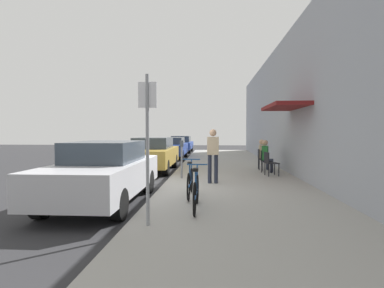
# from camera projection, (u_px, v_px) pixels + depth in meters

# --- Properties ---
(ground_plane) EXTENTS (60.00, 60.00, 0.00)m
(ground_plane) POSITION_uv_depth(u_px,v_px,m) (162.00, 189.00, 9.15)
(ground_plane) COLOR #2D2D30
(sidewalk_slab) EXTENTS (4.50, 32.00, 0.12)m
(sidewalk_slab) POSITION_uv_depth(u_px,v_px,m) (233.00, 178.00, 11.00)
(sidewalk_slab) COLOR #9E9B93
(sidewalk_slab) RESTS_ON ground_plane
(building_facade) EXTENTS (1.40, 32.00, 5.71)m
(building_facade) POSITION_uv_depth(u_px,v_px,m) (301.00, 100.00, 10.72)
(building_facade) COLOR #999EA8
(building_facade) RESTS_ON ground_plane
(parked_car_0) EXTENTS (1.80, 4.40, 1.50)m
(parked_car_0) POSITION_uv_depth(u_px,v_px,m) (104.00, 172.00, 7.35)
(parked_car_0) COLOR #B7B7BC
(parked_car_0) RESTS_ON ground_plane
(parked_car_1) EXTENTS (1.80, 4.40, 1.48)m
(parked_car_1) POSITION_uv_depth(u_px,v_px,m) (153.00, 154.00, 13.36)
(parked_car_1) COLOR #A58433
(parked_car_1) RESTS_ON ground_plane
(parked_car_2) EXTENTS (1.80, 4.40, 1.38)m
(parked_car_2) POSITION_uv_depth(u_px,v_px,m) (172.00, 148.00, 19.49)
(parked_car_2) COLOR navy
(parked_car_2) RESTS_ON ground_plane
(parked_car_3) EXTENTS (1.80, 4.40, 1.38)m
(parked_car_3) POSITION_uv_depth(u_px,v_px,m) (181.00, 144.00, 25.48)
(parked_car_3) COLOR navy
(parked_car_3) RESTS_ON ground_plane
(parking_meter) EXTENTS (0.12, 0.10, 1.32)m
(parking_meter) POSITION_uv_depth(u_px,v_px,m) (182.00, 156.00, 10.55)
(parking_meter) COLOR slate
(parking_meter) RESTS_ON sidewalk_slab
(street_sign) EXTENTS (0.32, 0.06, 2.60)m
(street_sign) POSITION_uv_depth(u_px,v_px,m) (147.00, 138.00, 5.20)
(street_sign) COLOR gray
(street_sign) RESTS_ON sidewalk_slab
(bicycle_0) EXTENTS (0.46, 1.71, 0.90)m
(bicycle_0) POSITION_uv_depth(u_px,v_px,m) (196.00, 192.00, 6.32)
(bicycle_0) COLOR black
(bicycle_0) RESTS_ON sidewalk_slab
(bicycle_1) EXTENTS (0.46, 1.71, 0.90)m
(bicycle_1) POSITION_uv_depth(u_px,v_px,m) (190.00, 182.00, 7.58)
(bicycle_1) COLOR black
(bicycle_1) RESTS_ON sidewalk_slab
(cafe_chair_0) EXTENTS (0.52, 0.52, 0.87)m
(cafe_chair_0) POSITION_uv_depth(u_px,v_px,m) (270.00, 162.00, 11.14)
(cafe_chair_0) COLOR black
(cafe_chair_0) RESTS_ON sidewalk_slab
(cafe_chair_1) EXTENTS (0.55, 0.55, 0.87)m
(cafe_chair_1) POSITION_uv_depth(u_px,v_px,m) (265.00, 160.00, 12.15)
(cafe_chair_1) COLOR black
(cafe_chair_1) RESTS_ON sidewalk_slab
(seated_patron_1) EXTENTS (0.50, 0.46, 1.29)m
(seated_patron_1) POSITION_uv_depth(u_px,v_px,m) (267.00, 155.00, 12.13)
(seated_patron_1) COLOR #232838
(seated_patron_1) RESTS_ON sidewalk_slab
(cafe_chair_2) EXTENTS (0.47, 0.47, 0.87)m
(cafe_chair_2) POSITION_uv_depth(u_px,v_px,m) (261.00, 158.00, 13.00)
(cafe_chair_2) COLOR black
(cafe_chair_2) RESTS_ON sidewalk_slab
(seated_patron_2) EXTENTS (0.44, 0.37, 1.29)m
(seated_patron_2) POSITION_uv_depth(u_px,v_px,m) (263.00, 153.00, 12.99)
(seated_patron_2) COLOR #232838
(seated_patron_2) RESTS_ON sidewalk_slab
(pedestrian_standing) EXTENTS (0.36, 0.22, 1.70)m
(pedestrian_standing) POSITION_uv_depth(u_px,v_px,m) (213.00, 151.00, 9.51)
(pedestrian_standing) COLOR #232838
(pedestrian_standing) RESTS_ON sidewalk_slab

